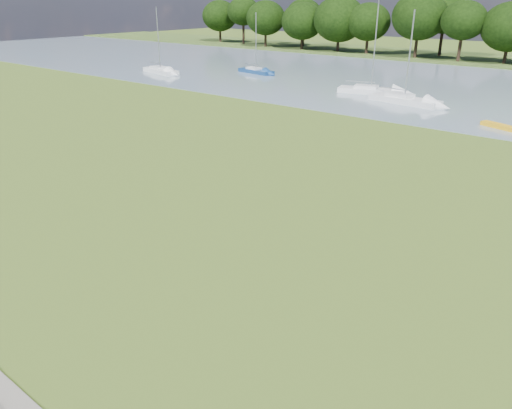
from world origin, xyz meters
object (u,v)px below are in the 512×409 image
Objects in this scene: kayak at (501,126)px; sailboat_4 at (404,98)px; sailboat_2 at (160,69)px; sailboat_6 at (256,70)px; sailboat_1 at (370,89)px.

sailboat_4 is (-10.12, 4.82, 0.34)m from kayak.
sailboat_6 is at bearing 48.87° from sailboat_2.
sailboat_1 reaches higher than kayak.
kayak is 0.39× the size of sailboat_2.
sailboat_4 reaches higher than sailboat_2.
sailboat_1 is at bearing 174.61° from kayak.
sailboat_6 is at bearing 172.43° from sailboat_4.
sailboat_2 reaches higher than kayak.
sailboat_6 is (-18.95, 4.05, -0.05)m from sailboat_1.
kayak is 0.42× the size of sailboat_6.
kayak is at bearing -17.14° from sailboat_4.
sailboat_1 is 1.19× the size of sailboat_2.
kayak is at bearing -8.59° from sailboat_6.
sailboat_4 is at bearing -5.62° from sailboat_6.
kayak is 16.86m from sailboat_1.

